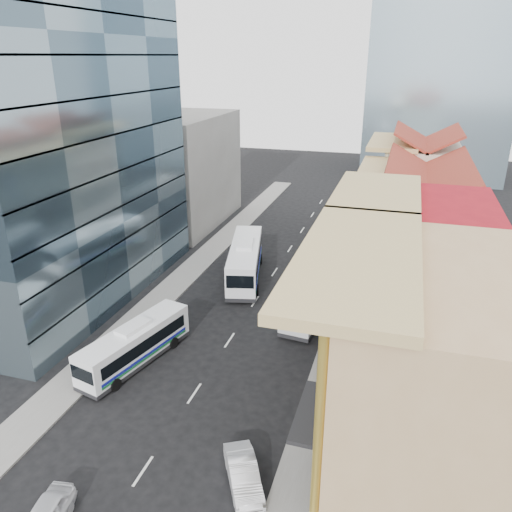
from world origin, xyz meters
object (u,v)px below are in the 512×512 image
(bus_right, at_px, (315,293))
(shophouse_tan, at_px, (426,381))
(office_tower, at_px, (52,131))
(bus_left_far, at_px, (245,260))
(sedan_right, at_px, (243,474))
(bus_left_near, at_px, (135,344))

(bus_right, bearing_deg, shophouse_tan, -56.41)
(office_tower, xyz_separation_m, bus_left_far, (14.51, 7.78, -13.05))
(sedan_right, bearing_deg, bus_left_far, 78.64)
(office_tower, bearing_deg, bus_left_near, -37.52)
(bus_left_near, relative_size, bus_right, 0.87)
(office_tower, xyz_separation_m, bus_left_near, (11.50, -8.83, -13.43))
(shophouse_tan, bearing_deg, bus_left_near, 165.16)
(bus_left_far, relative_size, sedan_right, 2.87)
(bus_left_near, bearing_deg, sedan_right, -23.73)
(bus_left_far, distance_m, sedan_right, 26.33)
(shophouse_tan, xyz_separation_m, bus_left_near, (-19.50, 5.17, -4.43))
(shophouse_tan, height_order, bus_left_far, shophouse_tan)
(shophouse_tan, distance_m, sedan_right, 10.54)
(office_tower, relative_size, bus_left_near, 3.07)
(shophouse_tan, height_order, sedan_right, shophouse_tan)
(office_tower, bearing_deg, sedan_right, -37.51)
(bus_right, height_order, sedan_right, bus_right)
(shophouse_tan, relative_size, sedan_right, 3.30)
(office_tower, distance_m, bus_right, 26.22)
(bus_left_far, height_order, bus_right, bus_left_far)
(bus_left_far, bearing_deg, shophouse_tan, -66.49)
(office_tower, height_order, bus_right, office_tower)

